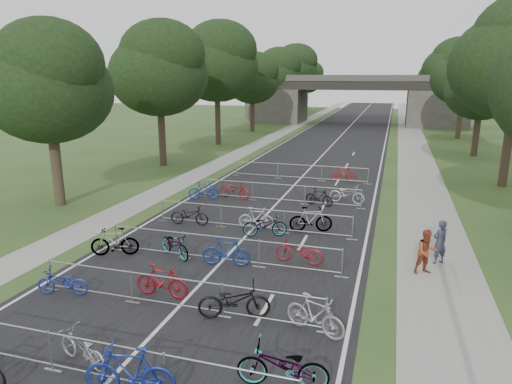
# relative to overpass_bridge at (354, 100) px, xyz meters

# --- Properties ---
(road) EXTENTS (11.00, 140.00, 0.01)m
(road) POSITION_rel_overpass_bridge_xyz_m (0.00, -15.00, -3.53)
(road) COLOR black
(road) RESTS_ON ground
(sidewalk_right) EXTENTS (3.00, 140.00, 0.01)m
(sidewalk_right) POSITION_rel_overpass_bridge_xyz_m (8.00, -15.00, -3.53)
(sidewalk_right) COLOR gray
(sidewalk_right) RESTS_ON ground
(sidewalk_left) EXTENTS (2.00, 140.00, 0.01)m
(sidewalk_left) POSITION_rel_overpass_bridge_xyz_m (-7.50, -15.00, -3.53)
(sidewalk_left) COLOR gray
(sidewalk_left) RESTS_ON ground
(lane_markings) EXTENTS (0.12, 140.00, 0.00)m
(lane_markings) POSITION_rel_overpass_bridge_xyz_m (0.00, -15.00, -3.53)
(lane_markings) COLOR silver
(lane_markings) RESTS_ON ground
(overpass_bridge) EXTENTS (31.00, 8.00, 7.05)m
(overpass_bridge) POSITION_rel_overpass_bridge_xyz_m (0.00, 0.00, 0.00)
(overpass_bridge) COLOR #433F3B
(overpass_bridge) RESTS_ON ground
(tree_left_0) EXTENTS (6.72, 6.72, 10.25)m
(tree_left_0) POSITION_rel_overpass_bridge_xyz_m (-11.39, -49.07, 2.96)
(tree_left_0) COLOR #33261C
(tree_left_0) RESTS_ON ground
(tree_left_1) EXTENTS (7.56, 7.56, 11.53)m
(tree_left_1) POSITION_rel_overpass_bridge_xyz_m (-11.39, -37.07, 3.77)
(tree_left_1) COLOR #33261C
(tree_left_1) RESTS_ON ground
(tree_left_2) EXTENTS (8.40, 8.40, 12.81)m
(tree_left_2) POSITION_rel_overpass_bridge_xyz_m (-11.39, -25.07, 4.58)
(tree_left_2) COLOR #33261C
(tree_left_2) RESTS_ON ground
(tree_right_2) EXTENTS (6.16, 6.16, 9.39)m
(tree_right_2) POSITION_rel_overpass_bridge_xyz_m (13.11, -25.07, 2.41)
(tree_right_2) COLOR #33261C
(tree_right_2) RESTS_ON ground
(tree_left_3) EXTENTS (6.72, 6.72, 10.25)m
(tree_left_3) POSITION_rel_overpass_bridge_xyz_m (-11.39, -13.07, 2.96)
(tree_left_3) COLOR #33261C
(tree_left_3) RESTS_ON ground
(tree_right_3) EXTENTS (7.17, 7.17, 10.93)m
(tree_right_3) POSITION_rel_overpass_bridge_xyz_m (13.11, -13.07, 3.39)
(tree_right_3) COLOR #33261C
(tree_right_3) RESTS_ON ground
(tree_left_4) EXTENTS (7.56, 7.56, 11.53)m
(tree_left_4) POSITION_rel_overpass_bridge_xyz_m (-11.39, -1.07, 3.77)
(tree_left_4) COLOR #33261C
(tree_left_4) RESTS_ON ground
(tree_right_4) EXTENTS (8.18, 8.18, 12.47)m
(tree_right_4) POSITION_rel_overpass_bridge_xyz_m (13.11, -1.07, 4.37)
(tree_right_4) COLOR #33261C
(tree_right_4) RESTS_ON ground
(tree_left_5) EXTENTS (8.40, 8.40, 12.81)m
(tree_left_5) POSITION_rel_overpass_bridge_xyz_m (-11.39, 10.93, 4.58)
(tree_left_5) COLOR #33261C
(tree_left_5) RESTS_ON ground
(tree_right_5) EXTENTS (6.16, 6.16, 9.39)m
(tree_right_5) POSITION_rel_overpass_bridge_xyz_m (13.11, 10.93, 2.41)
(tree_right_5) COLOR #33261C
(tree_right_5) RESTS_ON ground
(tree_left_6) EXTENTS (6.72, 6.72, 10.25)m
(tree_left_6) POSITION_rel_overpass_bridge_xyz_m (-11.39, 22.93, 2.96)
(tree_left_6) COLOR #33261C
(tree_left_6) RESTS_ON ground
(tree_right_6) EXTENTS (7.17, 7.17, 10.93)m
(tree_right_6) POSITION_rel_overpass_bridge_xyz_m (13.11, 22.93, 3.39)
(tree_right_6) COLOR #33261C
(tree_right_6) RESTS_ON ground
(barrier_row_1) EXTENTS (9.70, 0.08, 1.10)m
(barrier_row_1) POSITION_rel_overpass_bridge_xyz_m (0.00, -61.40, -2.99)
(barrier_row_1) COLOR #A2A5AA
(barrier_row_1) RESTS_ON ground
(barrier_row_2) EXTENTS (9.70, 0.08, 1.10)m
(barrier_row_2) POSITION_rel_overpass_bridge_xyz_m (0.00, -57.80, -2.99)
(barrier_row_2) COLOR #A2A5AA
(barrier_row_2) RESTS_ON ground
(barrier_row_3) EXTENTS (9.70, 0.08, 1.10)m
(barrier_row_3) POSITION_rel_overpass_bridge_xyz_m (0.00, -54.00, -2.99)
(barrier_row_3) COLOR #A2A5AA
(barrier_row_3) RESTS_ON ground
(barrier_row_4) EXTENTS (9.70, 0.08, 1.10)m
(barrier_row_4) POSITION_rel_overpass_bridge_xyz_m (0.00, -50.00, -2.99)
(barrier_row_4) COLOR #A2A5AA
(barrier_row_4) RESTS_ON ground
(barrier_row_5) EXTENTS (9.70, 0.08, 1.10)m
(barrier_row_5) POSITION_rel_overpass_bridge_xyz_m (0.00, -45.00, -2.99)
(barrier_row_5) COLOR #A2A5AA
(barrier_row_5) RESTS_ON ground
(barrier_row_6) EXTENTS (9.70, 0.08, 1.10)m
(barrier_row_6) POSITION_rel_overpass_bridge_xyz_m (0.00, -39.00, -2.99)
(barrier_row_6) COLOR #A2A5AA
(barrier_row_6) RESTS_ON ground
(bike_5) EXTENTS (1.82, 1.08, 0.90)m
(bike_5) POSITION_rel_overpass_bridge_xyz_m (-0.97, -60.98, -3.08)
(bike_5) COLOR gray
(bike_5) RESTS_ON ground
(bike_6) EXTENTS (2.17, 0.96, 1.26)m
(bike_6) POSITION_rel_overpass_bridge_xyz_m (0.80, -61.65, -2.90)
(bike_6) COLOR navy
(bike_6) RESTS_ON ground
(bike_7) EXTENTS (2.22, 1.02, 1.12)m
(bike_7) POSITION_rel_overpass_bridge_xyz_m (3.98, -60.39, -2.97)
(bike_7) COLOR #A2A5AA
(bike_7) RESTS_ON ground
(bike_8) EXTENTS (1.81, 0.96, 0.90)m
(bike_8) POSITION_rel_overpass_bridge_xyz_m (-4.00, -57.98, -3.08)
(bike_8) COLOR #1C2A9C
(bike_8) RESTS_ON ground
(bike_9) EXTENTS (1.87, 0.56, 1.12)m
(bike_9) POSITION_rel_overpass_bridge_xyz_m (-0.80, -57.18, -2.97)
(bike_9) COLOR maroon
(bike_9) RESTS_ON ground
(bike_10) EXTENTS (2.27, 1.38, 1.13)m
(bike_10) POSITION_rel_overpass_bridge_xyz_m (1.88, -57.75, -2.97)
(bike_10) COLOR black
(bike_10) RESTS_ON ground
(bike_11) EXTENTS (1.94, 1.19, 1.13)m
(bike_11) POSITION_rel_overpass_bridge_xyz_m (4.30, -57.88, -2.97)
(bike_11) COLOR #99989F
(bike_11) RESTS_ON ground
(bike_12) EXTENTS (1.96, 1.19, 1.14)m
(bike_12) POSITION_rel_overpass_bridge_xyz_m (-4.30, -54.55, -2.96)
(bike_12) COLOR #A2A5AA
(bike_12) RESTS_ON ground
(bike_13) EXTENTS (1.97, 1.55, 1.00)m
(bike_13) POSITION_rel_overpass_bridge_xyz_m (-1.96, -53.96, -3.03)
(bike_13) COLOR #A2A5AA
(bike_13) RESTS_ON ground
(bike_14) EXTENTS (1.92, 0.79, 1.12)m
(bike_14) POSITION_rel_overpass_bridge_xyz_m (0.30, -54.20, -2.97)
(bike_14) COLOR navy
(bike_14) RESTS_ON ground
(bike_15) EXTENTS (1.93, 0.81, 0.99)m
(bike_15) POSITION_rel_overpass_bridge_xyz_m (2.88, -53.18, -3.04)
(bike_15) COLOR maroon
(bike_15) RESTS_ON ground
(bike_16) EXTENTS (1.93, 0.86, 0.98)m
(bike_16) POSITION_rel_overpass_bridge_xyz_m (-3.09, -50.16, -3.04)
(bike_16) COLOR black
(bike_16) RESTS_ON ground
(bike_17) EXTENTS (1.72, 0.68, 1.01)m
(bike_17) POSITION_rel_overpass_bridge_xyz_m (0.11, -49.69, -3.03)
(bike_17) COLOR #AEAFB6
(bike_17) RESTS_ON ground
(bike_18) EXTENTS (2.08, 1.32, 1.03)m
(bike_18) POSITION_rel_overpass_bridge_xyz_m (0.82, -50.65, -3.02)
(bike_18) COLOR #A2A5AA
(bike_18) RESTS_ON ground
(bike_19) EXTENTS (2.05, 1.09, 1.18)m
(bike_19) POSITION_rel_overpass_bridge_xyz_m (2.67, -49.46, -2.94)
(bike_19) COLOR #A2A5AA
(bike_19) RESTS_ON ground
(bike_20) EXTENTS (1.82, 1.06, 1.05)m
(bike_20) POSITION_rel_overpass_bridge_xyz_m (-4.30, -45.63, -3.01)
(bike_20) COLOR navy
(bike_20) RESTS_ON ground
(bike_21) EXTENTS (2.14, 1.25, 1.06)m
(bike_21) POSITION_rel_overpass_bridge_xyz_m (-2.64, -44.90, -3.00)
(bike_21) COLOR maroon
(bike_21) RESTS_ON ground
(bike_22) EXTENTS (1.70, 0.89, 0.98)m
(bike_22) POSITION_rel_overpass_bridge_xyz_m (2.34, -45.02, -3.04)
(bike_22) COLOR black
(bike_22) RESTS_ON ground
(bike_23) EXTENTS (2.08, 1.00, 1.05)m
(bike_23) POSITION_rel_overpass_bridge_xyz_m (3.74, -44.07, -3.01)
(bike_23) COLOR silver
(bike_23) RESTS_ON ground
(bike_27) EXTENTS (1.71, 0.56, 1.01)m
(bike_27) POSITION_rel_overpass_bridge_xyz_m (2.97, -38.39, -3.03)
(bike_27) COLOR maroon
(bike_27) RESTS_ON ground
(pedestrian_a) EXTENTS (0.75, 0.71, 1.72)m
(pedestrian_a) POSITION_rel_overpass_bridge_xyz_m (8.00, -51.66, -2.67)
(pedestrian_a) COLOR #303248
(pedestrian_a) RESTS_ON ground
(pedestrian_b) EXTENTS (0.99, 0.91, 1.65)m
(pedestrian_b) POSITION_rel_overpass_bridge_xyz_m (7.46, -52.76, -2.71)
(pedestrian_b) COLOR brown
(pedestrian_b) RESTS_ON ground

